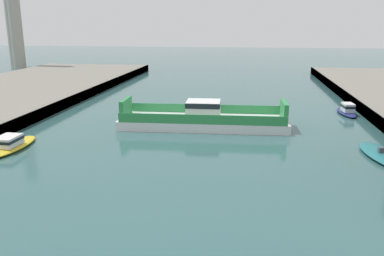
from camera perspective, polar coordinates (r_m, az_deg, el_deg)
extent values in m
cube|color=silver|center=(48.23, 1.62, 0.77)|extent=(20.28, 6.86, 1.10)
cube|color=#2D8947|center=(50.89, 1.88, 2.78)|extent=(19.25, 0.86, 1.10)
cube|color=#2D8947|center=(45.08, 1.35, 1.22)|extent=(19.25, 0.86, 1.10)
cube|color=silver|center=(47.87, 1.64, 2.65)|extent=(4.14, 3.50, 2.13)
cube|color=black|center=(47.72, 1.64, 3.49)|extent=(4.18, 3.54, 0.60)
cube|color=#2D8947|center=(48.13, 13.04, 2.38)|extent=(0.66, 4.28, 2.20)
cube|color=#2D8947|center=(49.46, -9.46, 2.89)|extent=(0.66, 4.28, 2.20)
ellipsoid|color=yellow|center=(43.89, -24.33, -2.39)|extent=(2.73, 7.68, 0.50)
cube|color=silver|center=(43.23, -24.82, -1.68)|extent=(1.88, 2.70, 0.95)
cube|color=black|center=(43.20, -24.83, -1.53)|extent=(1.94, 2.77, 0.29)
ellipsoid|color=navy|center=(59.11, 21.20, 2.07)|extent=(2.40, 6.17, 0.48)
cube|color=silver|center=(58.53, 21.41, 2.76)|extent=(1.50, 2.22, 1.16)
cube|color=black|center=(58.50, 21.42, 2.90)|extent=(1.54, 2.28, 0.35)
ellipsoid|color=#237075|center=(41.36, 25.70, -3.53)|extent=(4.04, 8.68, 0.52)
cube|color=#4C4C51|center=(41.21, 25.77, -2.86)|extent=(1.07, 0.54, 0.50)
cylinder|color=#9E998E|center=(126.91, -24.40, 14.40)|extent=(3.37, 3.37, 28.46)
cylinder|color=#9E998E|center=(114.87, -24.09, 14.93)|extent=(3.09, 3.09, 30.03)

